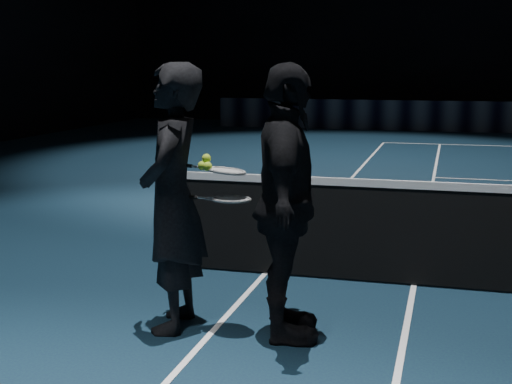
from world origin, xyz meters
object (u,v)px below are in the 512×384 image
Objects in this scene: tennis_balls at (205,164)px; racket_lower at (231,199)px; player_b at (286,204)px; player_a at (173,199)px; racket_upper at (226,171)px.

racket_lower is at bearing -0.53° from tennis_balls.
player_b is at bearing 0.00° from racket_lower.
player_a is at bearing 78.52° from player_b.
racket_upper reaches higher than racket_lower.
player_b is 2.90× the size of racket_lower.
player_b reaches higher than racket_lower.
player_a is 0.37m from tennis_balls.
racket_lower is 0.21m from racket_upper.
player_b is 0.65m from tennis_balls.
player_b is (0.85, 0.01, 0.00)m from player_a.
racket_upper is (-0.05, 0.04, 0.20)m from racket_lower.
racket_upper is at bearing 141.34° from racket_lower.
player_b is 0.50m from racket_upper.
racket_upper is 0.16m from tennis_balls.
tennis_balls is (0.25, 0.01, 0.27)m from player_a.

